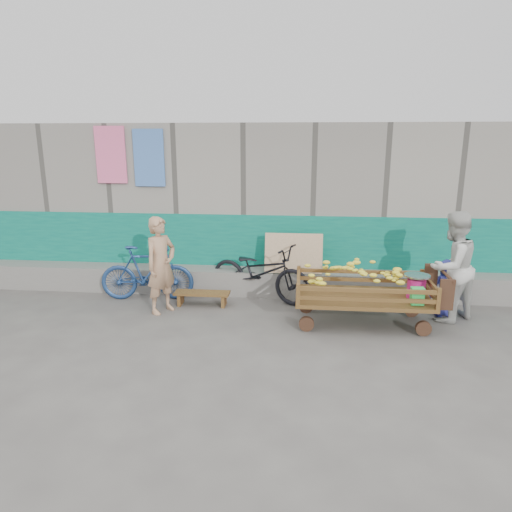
# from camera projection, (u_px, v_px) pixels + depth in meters

# --- Properties ---
(ground) EXTENTS (80.00, 80.00, 0.00)m
(ground) POSITION_uv_depth(u_px,v_px,m) (266.00, 353.00, 5.99)
(ground) COLOR #4E4B47
(ground) RESTS_ON ground
(building_wall) EXTENTS (12.00, 3.50, 3.00)m
(building_wall) POSITION_uv_depth(u_px,v_px,m) (282.00, 201.00, 9.53)
(building_wall) COLOR gray
(building_wall) RESTS_ON ground
(banana_cart) EXTENTS (2.17, 0.99, 0.93)m
(banana_cart) POSITION_uv_depth(u_px,v_px,m) (361.00, 284.00, 6.79)
(banana_cart) COLOR #53311C
(banana_cart) RESTS_ON ground
(bench) EXTENTS (0.93, 0.28, 0.23)m
(bench) POSITION_uv_depth(u_px,v_px,m) (202.00, 295.00, 7.67)
(bench) COLOR #53311C
(bench) RESTS_ON ground
(vendor_man) EXTENTS (0.62, 0.68, 1.56)m
(vendor_man) POSITION_uv_depth(u_px,v_px,m) (161.00, 265.00, 7.24)
(vendor_man) COLOR tan
(vendor_man) RESTS_ON ground
(woman) EXTENTS (1.04, 1.00, 1.70)m
(woman) POSITION_uv_depth(u_px,v_px,m) (452.00, 267.00, 6.89)
(woman) COLOR silver
(woman) RESTS_ON ground
(child) EXTENTS (0.49, 0.36, 0.92)m
(child) POSITION_uv_depth(u_px,v_px,m) (446.00, 288.00, 7.13)
(child) COLOR #3439A8
(child) RESTS_ON ground
(bicycle_dark) EXTENTS (2.00, 1.33, 0.99)m
(bicycle_dark) POSITION_uv_depth(u_px,v_px,m) (260.00, 272.00, 7.87)
(bicycle_dark) COLOR black
(bicycle_dark) RESTS_ON ground
(bicycle_blue) EXTENTS (1.64, 0.62, 0.96)m
(bicycle_blue) POSITION_uv_depth(u_px,v_px,m) (147.00, 273.00, 7.87)
(bicycle_blue) COLOR navy
(bicycle_blue) RESTS_ON ground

